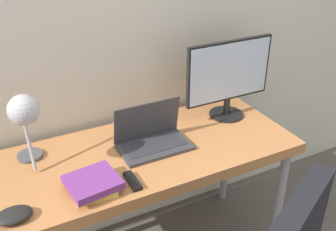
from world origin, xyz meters
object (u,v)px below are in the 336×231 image
at_px(book_stack, 93,184).
at_px(laptop, 152,138).
at_px(monitor, 229,75).
at_px(desk_lamp, 24,115).
at_px(game_controller, 14,215).

bearing_deg(book_stack, laptop, 28.55).
relative_size(monitor, book_stack, 2.25).
bearing_deg(laptop, desk_lamp, 174.85).
bearing_deg(desk_lamp, game_controller, -115.09).
bearing_deg(desk_lamp, monitor, 2.69).
bearing_deg(game_controller, desk_lamp, 64.91).
height_order(laptop, book_stack, laptop).
xyz_separation_m(book_stack, game_controller, (-0.33, -0.03, -0.01)).
relative_size(laptop, desk_lamp, 0.90).
relative_size(laptop, game_controller, 2.44).
bearing_deg(game_controller, monitor, 15.28).
bearing_deg(desk_lamp, book_stack, -52.21).
bearing_deg(monitor, desk_lamp, -177.31).
bearing_deg(book_stack, monitor, 18.91).
bearing_deg(game_controller, laptop, 18.21).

